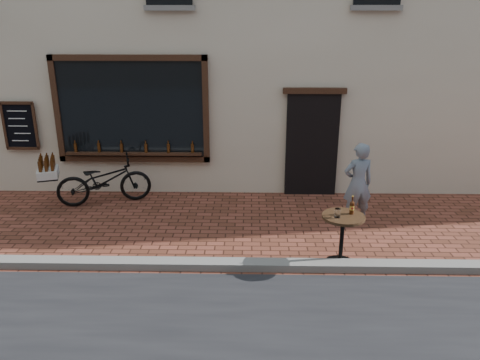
{
  "coord_description": "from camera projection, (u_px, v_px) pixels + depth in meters",
  "views": [
    {
      "loc": [
        0.58,
        -6.2,
        3.7
      ],
      "look_at": [
        0.42,
        1.2,
        1.1
      ],
      "focal_mm": 35.0,
      "sensor_mm": 36.0,
      "label": 1
    }
  ],
  "objects": [
    {
      "name": "cargo_bicycle",
      "position": [
        102.0,
        180.0,
        9.62
      ],
      "size": [
        2.26,
        1.26,
        1.07
      ],
      "rotation": [
        0.0,
        0.0,
        1.89
      ],
      "color": "black",
      "rests_on": "ground"
    },
    {
      "name": "ground",
      "position": [
        211.0,
        274.0,
        7.08
      ],
      "size": [
        90.0,
        90.0,
        0.0
      ],
      "primitive_type": "plane",
      "color": "#53281A",
      "rests_on": "ground"
    },
    {
      "name": "pedestrian",
      "position": [
        358.0,
        184.0,
        8.64
      ],
      "size": [
        0.63,
        0.48,
        1.55
      ],
      "primitive_type": "imported",
      "rotation": [
        0.0,
        0.0,
        3.34
      ],
      "color": "slate",
      "rests_on": "ground"
    },
    {
      "name": "bistro_table",
      "position": [
        343.0,
        230.0,
        7.17
      ],
      "size": [
        0.65,
        0.65,
        1.12
      ],
      "color": "black",
      "rests_on": "ground"
    },
    {
      "name": "kerb",
      "position": [
        212.0,
        264.0,
        7.25
      ],
      "size": [
        90.0,
        0.25,
        0.12
      ],
      "primitive_type": "cube",
      "color": "slate",
      "rests_on": "ground"
    }
  ]
}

